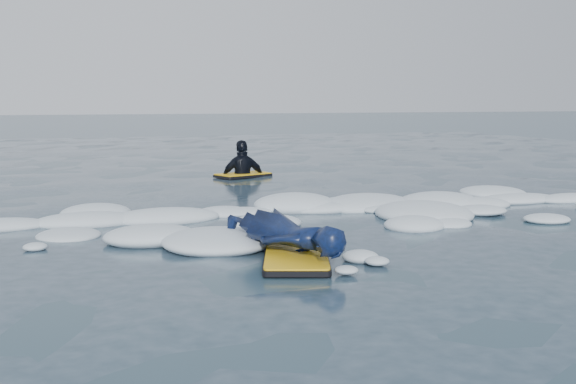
# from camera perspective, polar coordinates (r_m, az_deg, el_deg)

# --- Properties ---
(ground) EXTENTS (120.00, 120.00, 0.00)m
(ground) POSITION_cam_1_polar(r_m,az_deg,el_deg) (8.01, -0.28, -3.66)
(ground) COLOR #1C3243
(ground) RESTS_ON ground
(foam_band) EXTENTS (12.00, 3.10, 0.30)m
(foam_band) POSITION_cam_1_polar(r_m,az_deg,el_deg) (8.99, -2.23, -2.44)
(foam_band) COLOR silver
(foam_band) RESTS_ON ground
(prone_woman_unit) EXTENTS (1.05, 1.76, 0.43)m
(prone_woman_unit) POSITION_cam_1_polar(r_m,az_deg,el_deg) (6.94, 0.10, -3.54)
(prone_woman_unit) COLOR black
(prone_woman_unit) RESTS_ON ground
(waiting_rider_unit) EXTENTS (1.19, 0.93, 1.58)m
(waiting_rider_unit) POSITION_cam_1_polar(r_m,az_deg,el_deg) (14.09, -3.58, 0.95)
(waiting_rider_unit) COLOR black
(waiting_rider_unit) RESTS_ON ground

